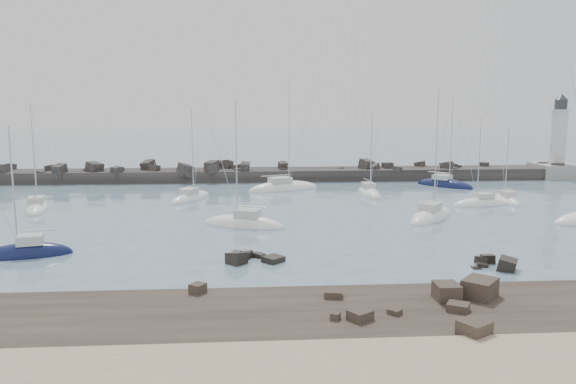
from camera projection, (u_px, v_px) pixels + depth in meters
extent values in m
plane|color=slate|center=(296.00, 235.00, 54.00)|extent=(400.00, 400.00, 0.00)
cube|color=#2D251F|center=(328.00, 325.00, 32.34)|extent=(140.00, 12.00, 0.70)
cube|color=#2D251F|center=(360.00, 315.00, 32.26)|extent=(1.63, 1.61, 0.56)
cube|color=#2D251F|center=(395.00, 311.00, 33.13)|extent=(0.96, 0.96, 0.30)
cube|color=#2D251F|center=(333.00, 294.00, 35.96)|extent=(1.31, 1.14, 0.43)
cube|color=#2D251F|center=(480.00, 288.00, 35.93)|extent=(2.78, 2.80, 1.19)
cube|color=#2D251F|center=(458.00, 307.00, 33.64)|extent=(1.60, 1.54, 0.46)
cube|color=#2D251F|center=(198.00, 288.00, 36.77)|extent=(1.23, 1.25, 0.60)
cube|color=#2D251F|center=(447.00, 292.00, 35.45)|extent=(1.48, 1.66, 1.06)
cube|color=#2D251F|center=(474.00, 328.00, 30.08)|extent=(1.99, 1.96, 0.80)
cube|color=#2D251F|center=(335.00, 316.00, 32.31)|extent=(0.68, 0.70, 0.40)
cube|color=black|center=(236.00, 255.00, 46.25)|extent=(0.93, 0.98, 0.73)
cube|color=black|center=(273.00, 261.00, 45.09)|extent=(2.03, 1.99, 0.93)
cube|color=black|center=(258.00, 256.00, 46.46)|extent=(1.32, 1.25, 0.70)
cube|color=black|center=(236.00, 260.00, 44.65)|extent=(1.89, 2.07, 1.51)
cube|color=black|center=(245.00, 257.00, 46.17)|extent=(1.52, 1.49, 1.02)
cube|color=black|center=(261.00, 257.00, 46.62)|extent=(0.72, 0.74, 0.65)
cube|color=black|center=(482.00, 267.00, 43.82)|extent=(1.03, 1.00, 0.74)
cube|color=black|center=(507.00, 267.00, 42.88)|extent=(2.05, 2.09, 1.52)
cube|color=black|center=(483.00, 261.00, 44.79)|extent=(1.44, 1.45, 0.76)
cube|color=black|center=(476.00, 269.00, 43.35)|extent=(0.73, 0.76, 0.51)
cube|color=black|center=(488.00, 259.00, 44.82)|extent=(1.10, 1.01, 0.86)
cube|color=#292624|center=(231.00, 179.00, 90.88)|extent=(115.00, 6.00, 3.20)
cube|color=#292624|center=(185.00, 170.00, 87.66)|extent=(3.13, 2.95, 2.49)
cube|color=#292624|center=(341.00, 170.00, 92.17)|extent=(1.12, 1.09, 1.02)
cube|color=#292624|center=(373.00, 169.00, 91.33)|extent=(2.82, 2.60, 2.05)
cube|color=#292624|center=(283.00, 171.00, 89.54)|extent=(1.34, 1.50, 1.25)
cube|color=#292624|center=(542.00, 166.00, 95.25)|extent=(1.64, 1.75, 1.59)
cube|color=#292624|center=(95.00, 168.00, 88.35)|extent=(3.15, 2.96, 2.15)
cube|color=#292624|center=(0.00, 169.00, 86.70)|extent=(2.43, 2.17, 1.64)
cube|color=#292624|center=(89.00, 172.00, 88.67)|extent=(2.06, 2.14, 1.61)
cube|color=#292624|center=(227.00, 166.00, 92.46)|extent=(2.24, 2.73, 2.42)
cube|color=#292624|center=(2.00, 170.00, 90.41)|extent=(1.60, 1.44, 1.40)
cube|color=#292624|center=(484.00, 165.00, 95.13)|extent=(1.65, 1.68, 1.08)
cube|color=#292624|center=(212.00, 166.00, 91.78)|extent=(2.74, 2.66, 1.89)
cube|color=#292624|center=(239.00, 171.00, 89.52)|extent=(1.81, 1.52, 0.93)
cube|color=#292624|center=(238.00, 168.00, 91.99)|extent=(2.15, 2.48, 1.71)
cube|color=#292624|center=(366.00, 165.00, 92.85)|extent=(2.75, 2.81, 2.02)
cube|color=#292624|center=(387.00, 166.00, 92.59)|extent=(1.68, 2.02, 1.09)
cube|color=#292624|center=(50.00, 168.00, 89.30)|extent=(1.86, 1.60, 1.23)
cube|color=#292624|center=(558.00, 168.00, 92.04)|extent=(2.35, 2.44, 1.74)
cube|color=#292624|center=(2.00, 171.00, 87.59)|extent=(2.21, 2.35, 1.82)
cube|color=#292624|center=(154.00, 169.00, 89.00)|extent=(2.01, 1.94, 1.50)
cube|color=#292624|center=(40.00, 174.00, 86.78)|extent=(1.77, 1.55, 1.20)
cube|color=#292624|center=(153.00, 167.00, 90.46)|extent=(1.50, 1.74, 1.41)
cube|color=#292624|center=(283.00, 166.00, 91.85)|extent=(1.69, 1.85, 1.75)
cube|color=#292624|center=(446.00, 167.00, 92.70)|extent=(2.97, 2.78, 2.13)
cube|color=#292624|center=(148.00, 166.00, 90.59)|extent=(2.67, 2.82, 2.36)
cube|color=#292624|center=(120.00, 170.00, 88.86)|extent=(1.66, 1.73, 1.23)
cube|color=#292624|center=(60.00, 171.00, 86.64)|extent=(2.13, 2.59, 2.28)
cube|color=#292624|center=(212.00, 169.00, 87.84)|extent=(2.08, 1.99, 1.49)
cube|color=#292624|center=(397.00, 170.00, 89.91)|extent=(1.67, 1.62, 1.11)
cube|color=#292624|center=(218.00, 170.00, 91.05)|extent=(1.84, 1.94, 1.31)
cube|color=#292624|center=(420.00, 166.00, 95.23)|extent=(2.32, 2.13, 1.70)
cube|color=#292624|center=(455.00, 170.00, 91.32)|extent=(1.28, 1.32, 0.90)
cube|color=#292624|center=(11.00, 168.00, 90.70)|extent=(1.95, 2.11, 1.71)
cube|color=#292624|center=(365.00, 168.00, 91.43)|extent=(2.26, 2.04, 1.77)
cube|color=#292624|center=(245.00, 167.00, 88.88)|extent=(1.59, 1.97, 1.78)
cube|color=#292624|center=(454.00, 168.00, 94.07)|extent=(2.77, 2.49, 2.02)
cube|color=#292624|center=(117.00, 172.00, 87.11)|extent=(2.07, 2.11, 1.73)
cube|color=#292624|center=(211.00, 168.00, 88.37)|extent=(2.47, 2.44, 1.89)
cube|color=gray|center=(556.00, 173.00, 94.42)|extent=(7.00, 7.00, 3.00)
cylinder|color=silver|center=(558.00, 137.00, 93.45)|extent=(2.50, 2.50, 9.00)
cylinder|color=silver|center=(561.00, 110.00, 92.74)|extent=(3.20, 3.20, 0.25)
cylinder|color=#30353A|center=(561.00, 105.00, 92.60)|extent=(2.00, 2.00, 1.60)
cone|color=#30353A|center=(562.00, 97.00, 92.39)|extent=(2.20, 2.20, 1.00)
ellipsoid|color=white|center=(37.00, 209.00, 66.64)|extent=(4.71, 8.83, 2.11)
cube|color=beige|center=(36.00, 200.00, 66.05)|extent=(2.25, 2.72, 0.66)
cylinder|color=silver|center=(34.00, 153.00, 66.21)|extent=(0.11, 0.11, 11.40)
cylinder|color=silver|center=(35.00, 195.00, 65.40)|extent=(0.96, 3.29, 0.09)
ellipsoid|color=#0E163D|center=(26.00, 256.00, 46.70)|extent=(7.64, 4.01, 2.19)
cube|color=beige|center=(30.00, 240.00, 46.60)|extent=(2.35, 1.93, 0.79)
cylinder|color=silver|center=(13.00, 186.00, 45.57)|extent=(0.14, 0.14, 9.86)
cylinder|color=silver|center=(36.00, 231.00, 46.64)|extent=(2.86, 0.83, 0.11)
ellipsoid|color=white|center=(191.00, 199.00, 73.38)|extent=(5.97, 8.30, 2.01)
cube|color=beige|center=(189.00, 191.00, 72.83)|extent=(2.49, 2.75, 0.63)
cylinder|color=silver|center=(192.00, 151.00, 72.95)|extent=(0.11, 0.11, 10.88)
cylinder|color=silver|center=(186.00, 187.00, 72.22)|extent=(1.58, 2.89, 0.09)
ellipsoid|color=white|center=(284.00, 189.00, 81.36)|extent=(11.36, 6.97, 2.53)
cube|color=beige|center=(280.00, 180.00, 80.90)|extent=(3.62, 3.12, 0.74)
cylinder|color=silver|center=(289.00, 131.00, 80.35)|extent=(0.13, 0.13, 14.67)
cylinder|color=silver|center=(275.00, 175.00, 80.48)|extent=(4.11, 1.63, 0.11)
ellipsoid|color=white|center=(244.00, 226.00, 57.80)|extent=(9.21, 5.87, 2.31)
cube|color=beige|center=(248.00, 213.00, 57.44)|extent=(2.96, 2.58, 0.76)
cylinder|color=silver|center=(236.00, 158.00, 56.90)|extent=(0.13, 0.13, 11.92)
cylinder|color=silver|center=(253.00, 207.00, 57.14)|extent=(3.31, 1.43, 0.11)
ellipsoid|color=white|center=(369.00, 194.00, 76.98)|extent=(3.01, 7.72, 2.08)
cube|color=beige|center=(368.00, 185.00, 77.14)|extent=(1.70, 2.24, 0.71)
cylinder|color=silver|center=(371.00, 151.00, 75.42)|extent=(0.12, 0.12, 10.18)
cylinder|color=silver|center=(367.00, 180.00, 77.55)|extent=(0.37, 3.01, 0.10)
ellipsoid|color=white|center=(431.00, 218.00, 61.80)|extent=(8.24, 9.43, 2.38)
cube|color=beige|center=(430.00, 206.00, 61.18)|extent=(3.18, 3.31, 0.74)
cylinder|color=silver|center=(436.00, 149.00, 61.22)|extent=(0.13, 0.13, 12.98)
cylinder|color=silver|center=(428.00, 201.00, 60.52)|extent=(2.43, 3.11, 0.11)
ellipsoid|color=#0E163D|center=(445.00, 186.00, 84.69)|extent=(8.22, 8.56, 2.24)
cube|color=beige|center=(442.00, 177.00, 84.79)|extent=(3.06, 3.10, 0.70)
cylinder|color=silver|center=(451.00, 139.00, 83.06)|extent=(0.12, 0.12, 12.24)
cylinder|color=silver|center=(439.00, 173.00, 85.11)|extent=(2.54, 2.73, 0.10)
ellipsoid|color=white|center=(481.00, 205.00, 69.35)|extent=(7.62, 3.47, 1.92)
cube|color=beige|center=(484.00, 196.00, 69.25)|extent=(2.27, 1.80, 0.63)
cylinder|color=silver|center=(479.00, 159.00, 68.28)|extent=(0.11, 0.11, 9.92)
cylinder|color=silver|center=(488.00, 191.00, 69.27)|extent=(2.91, 0.58, 0.09)
ellipsoid|color=white|center=(506.00, 202.00, 71.55)|extent=(2.08, 6.65, 1.85)
cube|color=beige|center=(508.00, 194.00, 71.04)|extent=(1.34, 1.86, 0.63)
cylinder|color=silver|center=(507.00, 160.00, 71.22)|extent=(0.11, 0.11, 8.96)
cylinder|color=silver|center=(510.00, 190.00, 70.49)|extent=(0.10, 2.66, 0.09)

